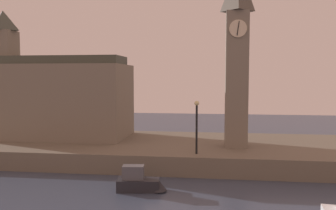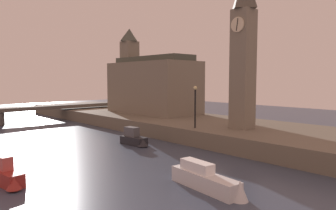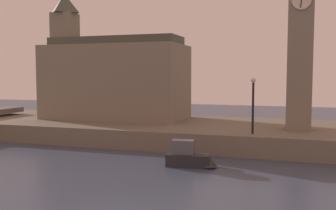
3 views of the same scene
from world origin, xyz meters
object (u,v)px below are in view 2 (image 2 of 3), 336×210
clock_tower (243,46)px  boat_dinghy_red (7,176)px  streetlamp (195,102)px  boat_ferry_white (209,181)px  parliament_hall (151,84)px  boat_barge_dark (135,139)px

clock_tower → boat_dinghy_red: (-2.21, -20.05, -8.68)m
streetlamp → boat_ferry_white: size_ratio=0.76×
parliament_hall → boat_barge_dark: size_ratio=4.06×
boat_ferry_white → boat_dinghy_red: bearing=-136.4°
boat_barge_dark → boat_dinghy_red: (4.18, -12.19, -0.02)m
clock_tower → streetlamp: size_ratio=3.73×
boat_dinghy_red → clock_tower: bearing=83.7°
clock_tower → boat_barge_dark: 13.32m
clock_tower → boat_ferry_white: clock_tower is taller
streetlamp → boat_barge_dark: bearing=-125.3°
parliament_hall → boat_dinghy_red: 27.84m
clock_tower → boat_dinghy_red: 21.96m
streetlamp → clock_tower: bearing=45.9°
clock_tower → boat_ferry_white: size_ratio=2.83×
boat_ferry_white → clock_tower: bearing=117.1°
parliament_hall → boat_ferry_white: bearing=-32.8°
clock_tower → boat_barge_dark: bearing=-129.1°
boat_dinghy_red → boat_ferry_white: size_ratio=0.63×
clock_tower → boat_dinghy_red: clock_tower is taller
streetlamp → boat_ferry_white: 13.29m
parliament_hall → streetlamp: bearing=-23.6°
streetlamp → boat_dinghy_red: (0.88, -16.87, -3.43)m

